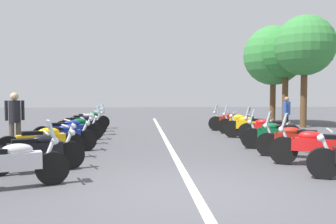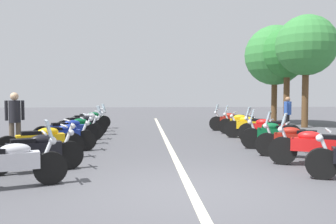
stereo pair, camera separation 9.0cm
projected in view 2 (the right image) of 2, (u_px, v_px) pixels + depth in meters
name	position (u px, v px, depth m)	size (l,w,h in m)	color
ground_plane	(192.00, 192.00, 5.96)	(80.00, 80.00, 0.00)	#4C4C51
lane_centre_stripe	(167.00, 142.00, 12.31)	(23.95, 0.16, 0.01)	beige
motorcycle_left_row_0	(6.00, 163.00, 6.13)	(1.00, 2.05, 1.19)	black
motorcycle_left_row_1	(35.00, 151.00, 7.44)	(1.03, 1.95, 0.99)	black
motorcycle_left_row_2	(41.00, 142.00, 8.78)	(1.10, 2.03, 1.01)	black
motorcycle_left_row_3	(62.00, 137.00, 10.06)	(0.84, 1.94, 0.99)	black
motorcycle_left_row_4	(67.00, 131.00, 11.33)	(1.12, 2.01, 1.02)	black
motorcycle_left_row_5	(75.00, 128.00, 12.61)	(0.85, 2.02, 0.99)	black
motorcycle_left_row_6	(82.00, 124.00, 14.02)	(0.98, 1.98, 1.21)	black
motorcycle_left_row_7	(86.00, 122.00, 15.39)	(0.92, 1.98, 1.01)	black
motorcycle_left_row_8	(91.00, 119.00, 16.77)	(0.98, 1.90, 1.21)	black
motorcycle_right_row_1	(317.00, 147.00, 7.97)	(1.18, 2.00, 1.22)	black
motorcycle_right_row_2	(296.00, 140.00, 9.10)	(1.14, 1.98, 1.21)	black
motorcycle_right_row_3	(276.00, 134.00, 10.47)	(0.98, 2.02, 1.21)	black
motorcycle_right_row_4	(268.00, 129.00, 11.84)	(1.13, 1.91, 1.23)	black
motorcycle_right_row_5	(251.00, 126.00, 13.15)	(1.08, 1.89, 1.01)	black
motorcycle_right_row_6	(243.00, 123.00, 14.59)	(0.96, 2.06, 1.21)	black
motorcycle_right_row_7	(232.00, 121.00, 15.75)	(1.04, 2.04, 1.22)	black
traffic_cone_0	(269.00, 127.00, 14.61)	(0.36, 0.36, 0.61)	orange
bystander_0	(15.00, 117.00, 10.10)	(0.32, 0.49, 1.72)	brown
bystander_1	(288.00, 112.00, 15.32)	(0.45, 0.34, 1.56)	black
roadside_tree_0	(287.00, 53.00, 18.78)	(2.72, 2.72, 5.27)	brown
roadside_tree_1	(275.00, 56.00, 19.94)	(3.39, 3.39, 5.59)	brown
roadside_tree_2	(306.00, 46.00, 17.46)	(3.01, 3.01, 5.62)	brown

